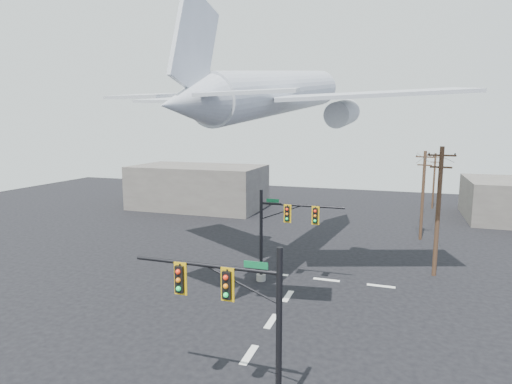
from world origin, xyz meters
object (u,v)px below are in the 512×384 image
(signal_mast_far, at_px, (278,234))
(airliner, at_px, (279,93))
(utility_pole_a, at_px, (438,209))
(utility_pole_b, at_px, (423,194))
(utility_pole_c, at_px, (434,180))
(signal_mast_near, at_px, (246,326))

(signal_mast_far, xyz_separation_m, airliner, (-0.88, 3.20, 10.34))
(airliner, bearing_deg, utility_pole_a, -72.31)
(signal_mast_far, relative_size, utility_pole_b, 0.76)
(utility_pole_a, xyz_separation_m, utility_pole_c, (1.76, 29.31, -1.18))
(signal_mast_near, distance_m, signal_mast_far, 14.82)
(signal_mast_near, relative_size, airliner, 0.24)
(signal_mast_near, height_order, utility_pole_c, utility_pole_c)
(utility_pole_a, height_order, utility_pole_b, utility_pole_a)
(utility_pole_a, distance_m, utility_pole_b, 11.09)
(signal_mast_far, bearing_deg, airliner, 105.45)
(utility_pole_a, distance_m, utility_pole_c, 29.38)
(signal_mast_far, distance_m, utility_pole_c, 37.05)
(signal_mast_near, height_order, utility_pole_b, utility_pole_b)
(utility_pole_b, distance_m, airliner, 19.88)
(signal_mast_far, relative_size, airliner, 0.23)
(signal_mast_near, height_order, utility_pole_a, utility_pole_a)
(signal_mast_far, height_order, utility_pole_b, utility_pole_b)
(airliner, bearing_deg, signal_mast_far, -157.26)
(signal_mast_near, xyz_separation_m, utility_pole_c, (10.18, 49.27, 0.28))
(signal_mast_near, relative_size, signal_mast_far, 1.03)
(signal_mast_far, height_order, airliner, airliner)
(signal_mast_near, relative_size, utility_pole_b, 0.78)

